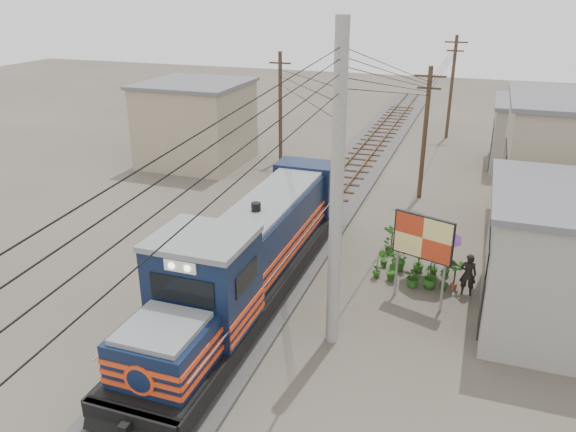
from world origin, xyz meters
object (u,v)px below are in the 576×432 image
at_px(locomotive, 251,256).
at_px(vendor, 468,274).
at_px(billboard, 423,240).
at_px(market_umbrella, 435,232).

bearing_deg(locomotive, vendor, 20.83).
distance_m(billboard, market_umbrella, 1.92).
relative_size(locomotive, vendor, 9.39).
bearing_deg(billboard, locomotive, -145.50).
distance_m(locomotive, vendor, 8.03).
bearing_deg(market_umbrella, billboard, -98.01).
bearing_deg(vendor, locomotive, 19.49).
height_order(billboard, market_umbrella, billboard).
xyz_separation_m(billboard, vendor, (1.65, 1.24, -1.69)).
bearing_deg(locomotive, billboard, 15.36).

